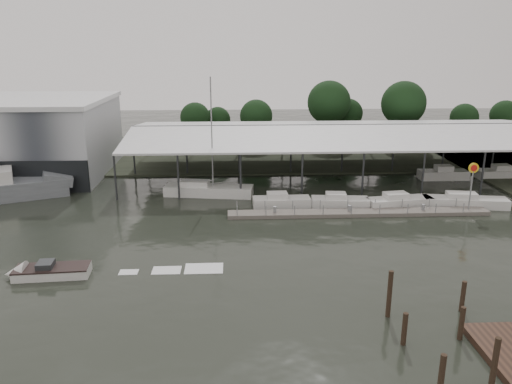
{
  "coord_description": "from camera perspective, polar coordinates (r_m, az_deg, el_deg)",
  "views": [
    {
      "loc": [
        1.61,
        -39.94,
        17.53
      ],
      "look_at": [
        4.03,
        10.6,
        2.5
      ],
      "focal_mm": 35.0,
      "sensor_mm": 36.0,
      "label": 1
    }
  ],
  "objects": [
    {
      "name": "ground",
      "position": [
        43.64,
        -4.66,
        -7.19
      ],
      "size": [
        200.0,
        200.0,
        0.0
      ],
      "primitive_type": "plane",
      "color": "black",
      "rests_on": "ground"
    },
    {
      "name": "land_strip_far",
      "position": [
        83.79,
        -3.79,
        4.5
      ],
      "size": [
        140.0,
        30.0,
        0.3
      ],
      "color": "#3A4131",
      "rests_on": "ground"
    },
    {
      "name": "storage_warehouse",
      "position": [
        76.88,
        -25.49,
        5.78
      ],
      "size": [
        24.5,
        20.5,
        10.5
      ],
      "color": "#AEB3B9",
      "rests_on": "ground"
    },
    {
      "name": "covered_boat_shed",
      "position": [
        70.58,
        9.97,
        7.0
      ],
      "size": [
        58.24,
        24.0,
        6.96
      ],
      "color": "white",
      "rests_on": "ground"
    },
    {
      "name": "floating_dock",
      "position": [
        54.53,
        11.63,
        -2.34
      ],
      "size": [
        28.0,
        2.0,
        1.4
      ],
      "color": "#605A54",
      "rests_on": "ground"
    },
    {
      "name": "shell_fuel_sign",
      "position": [
        57.64,
        23.5,
        1.5
      ],
      "size": [
        1.1,
        0.18,
        5.55
      ],
      "color": "gray",
      "rests_on": "ground"
    },
    {
      "name": "white_sailboat",
      "position": [
        60.3,
        -5.58,
        0.21
      ],
      "size": [
        10.84,
        4.18,
        14.23
      ],
      "rotation": [
        0.0,
        0.0,
        -0.15
      ],
      "color": "silver",
      "rests_on": "ground"
    },
    {
      "name": "speedboat_underway",
      "position": [
        42.87,
        -22.95,
        -8.42
      ],
      "size": [
        17.41,
        3.3,
        2.0
      ],
      "rotation": [
        0.0,
        0.0,
        3.21
      ],
      "color": "silver",
      "rests_on": "ground"
    },
    {
      "name": "moored_cruiser_0",
      "position": [
        55.92,
        2.87,
        -1.09
      ],
      "size": [
        6.47,
        2.36,
        1.7
      ],
      "rotation": [
        0.0,
        0.0,
        0.02
      ],
      "color": "silver",
      "rests_on": "ground"
    },
    {
      "name": "moored_cruiser_1",
      "position": [
        56.52,
        9.51,
        -1.11
      ],
      "size": [
        6.52,
        2.82,
        1.7
      ],
      "rotation": [
        0.0,
        0.0,
        -0.1
      ],
      "color": "silver",
      "rests_on": "ground"
    },
    {
      "name": "moored_cruiser_2",
      "position": [
        58.06,
        16.05,
        -1.06
      ],
      "size": [
        7.58,
        3.29,
        1.7
      ],
      "rotation": [
        0.0,
        0.0,
        0.15
      ],
      "color": "silver",
      "rests_on": "ground"
    },
    {
      "name": "moored_cruiser_3",
      "position": [
        60.56,
        22.74,
        -1.0
      ],
      "size": [
        9.35,
        3.59,
        1.7
      ],
      "rotation": [
        0.0,
        0.0,
        -0.16
      ],
      "color": "silver",
      "rests_on": "ground"
    },
    {
      "name": "mooring_pilings",
      "position": [
        32.75,
        20.24,
        -14.8
      ],
      "size": [
        5.59,
        8.85,
        3.93
      ],
      "color": "#34261A",
      "rests_on": "ground"
    },
    {
      "name": "horizon_tree_line",
      "position": [
        91.16,
        12.04,
        9.15
      ],
      "size": [
        64.96,
        11.65,
        11.52
      ],
      "color": "#2F2114",
      "rests_on": "ground"
    }
  ]
}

